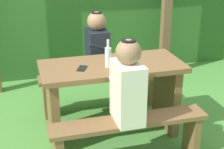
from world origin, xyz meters
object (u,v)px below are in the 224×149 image
Objects in this scene: person_black_coat at (97,46)px; drinking_glass at (117,63)px; cell_phone at (82,68)px; picnic_table at (112,87)px; person_white_shirt at (128,84)px; bottle_left at (108,56)px; bench_near at (129,133)px; bench_far at (99,84)px.

person_black_coat is 8.74× the size of drinking_glass.
cell_phone is (-0.33, 0.04, -0.04)m from drinking_glass.
person_black_coat is 0.65m from drinking_glass.
person_black_coat is (-0.02, 0.56, 0.27)m from picnic_table.
cell_phone is at bearing 172.62° from drinking_glass.
person_white_shirt and person_black_coat have the same top height.
person_white_shirt is at bearing -34.53° from cell_phone.
bottle_left is at bearing -93.58° from person_black_coat.
cell_phone is at bearing -170.39° from picnic_table.
bottle_left reaches higher than cell_phone.
picnic_table is at bearing 48.92° from bottle_left.
picnic_table is at bearing 90.00° from bench_near.
bench_near is 5.24× the size of bottle_left.
bench_near is 1.95× the size of person_black_coat.
person_white_shirt is at bearing -90.23° from person_black_coat.
bench_far is at bearing 90.00° from bench_near.
person_black_coat is at bearing 91.74° from picnic_table.
drinking_glass is 0.59× the size of cell_phone.
drinking_glass is 0.31× the size of bottle_left.
bottle_left is at bearing 23.19° from cell_phone.
cell_phone is (-0.31, 0.51, 0.45)m from bench_near.
person_white_shirt is 1.11m from person_black_coat.
drinking_glass is at bearing -86.28° from person_black_coat.
bottle_left is (-0.06, -0.62, 0.55)m from bench_far.
picnic_table is 1.95× the size of person_white_shirt.
person_white_shirt is (-0.02, -0.56, 0.27)m from picnic_table.
drinking_glass reaches higher than cell_phone.
person_white_shirt is 0.46m from drinking_glass.
person_white_shirt is 8.74× the size of drinking_glass.
person_black_coat is 2.69× the size of bottle_left.
picnic_table is 0.59m from bench_near.
bottle_left is (-0.06, 0.50, 0.55)m from bench_near.
person_black_coat is at bearing -168.91° from bench_far.
bench_far is at bearing 92.23° from drinking_glass.
person_white_shirt reaches higher than bench_far.
bench_far is at bearing 11.09° from person_black_coat.
bench_near is at bearing -32.89° from cell_phone.
cell_phone is (-0.31, -0.61, 0.45)m from bench_far.
picnic_table is at bearing 35.44° from cell_phone.
bench_near is at bearing -83.59° from bottle_left.
picnic_table is at bearing -90.00° from bench_far.
cell_phone is at bearing 119.63° from person_white_shirt.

